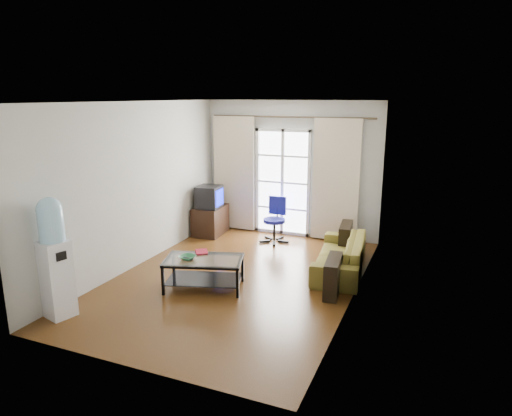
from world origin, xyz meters
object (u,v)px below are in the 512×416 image
Objects in this scene: sofa at (340,255)px; water_cooler at (54,256)px; coffee_table at (204,269)px; task_chair at (275,229)px; tv_stand at (210,220)px; crt_tv at (208,197)px.

sofa is 4.26m from water_cooler.
coffee_table is 1.46× the size of task_chair.
tv_stand is at bearing 179.05° from task_chair.
water_cooler is at bearing -95.38° from tv_stand.
tv_stand is at bearing 104.55° from water_cooler.
crt_tv is at bearing -113.78° from sofa.
sofa is 1.49× the size of coffee_table.
coffee_table is at bearing -55.32° from sofa.
task_chair is 0.55× the size of water_cooler.
sofa is at bearing 60.54° from water_cooler.
coffee_table is 2.43× the size of crt_tv.
tv_stand is 3.99m from water_cooler.
task_chair is at bearing -3.11° from tv_stand.
water_cooler is (-1.30, -1.49, 0.53)m from coffee_table.
crt_tv is (0.00, -0.07, 0.51)m from tv_stand.
crt_tv is 1.50m from task_chair.
task_chair reaches higher than coffee_table.
sofa reaches higher than coffee_table.
tv_stand is (-1.21, 2.46, -0.01)m from coffee_table.
sofa is at bearing -22.67° from crt_tv.
crt_tv is 3.88m from water_cooler.
task_chair is (1.40, 0.09, -0.54)m from crt_tv.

